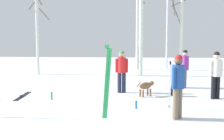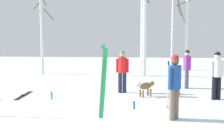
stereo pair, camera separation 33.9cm
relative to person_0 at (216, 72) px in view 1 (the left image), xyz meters
The scene contains 17 objects.
ground_plane 4.46m from the person_0, 151.22° to the right, with size 60.00×60.00×0.00m, color white.
person_0 is the anchor object (origin of this frame).
person_1 3.25m from the person_0, 122.97° to the right, with size 0.36×0.43×1.72m.
person_2 2.42m from the person_0, 106.37° to the left, with size 0.34×0.51×1.72m.
person_3 3.57m from the person_0, 165.25° to the left, with size 0.52×0.34×1.72m.
dog 2.56m from the person_0, behind, with size 0.69×0.64×0.57m.
ski_pair_planted_0 4.62m from the person_0, 141.83° to the right, with size 0.27×0.04×1.97m.
ski_pair_lying_0 7.23m from the person_0, behind, with size 0.36×1.74×0.05m.
ski_poles_0 2.48m from the person_0, 138.00° to the right, with size 0.07×0.23×1.47m.
backpack_1 1.62m from the person_0, 166.57° to the left, with size 0.31×0.28×0.44m.
water_bottle_0 3.46m from the person_0, 148.62° to the right, with size 0.08×0.08×0.24m.
water_bottle_1 5.96m from the person_0, behind, with size 0.07×0.07×0.28m.
birch_tree_0 11.68m from the person_0, 143.17° to the left, with size 1.22×1.21×5.81m.
birch_tree_1 11.10m from the person_0, 104.81° to the left, with size 1.03×0.94×6.86m.
birch_tree_2 7.70m from the person_0, 111.22° to the left, with size 1.36×1.37×7.19m.
birch_tree_3 11.81m from the person_0, 91.96° to the left, with size 0.77×1.20×6.00m.
birch_tree_4 10.65m from the person_0, 87.57° to the left, with size 1.36×1.70×6.19m.
Camera 1 is at (0.93, -7.68, 2.01)m, focal length 42.54 mm.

